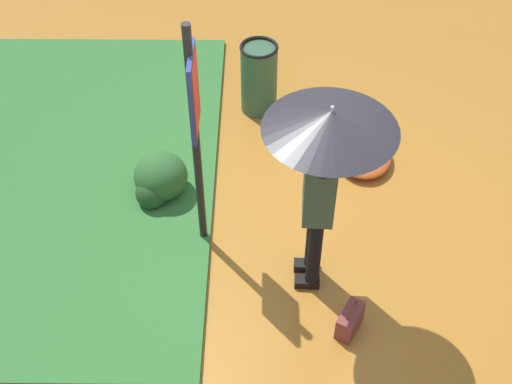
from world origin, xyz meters
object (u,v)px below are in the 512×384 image
person_with_umbrella (325,154)px  handbag (350,320)px  info_sign_post (195,119)px  trash_bin (259,78)px

person_with_umbrella → handbag: 1.52m
person_with_umbrella → info_sign_post: size_ratio=0.89×
person_with_umbrella → trash_bin: person_with_umbrella is taller
info_sign_post → handbag: bearing=52.1°
trash_bin → handbag: bearing=14.7°
info_sign_post → handbag: (0.98, 1.26, -1.32)m
person_with_umbrella → handbag: (0.46, 0.28, -1.42)m
handbag → trash_bin: 3.05m
person_with_umbrella → trash_bin: (-2.47, -0.49, -1.13)m
handbag → info_sign_post: bearing=-127.9°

